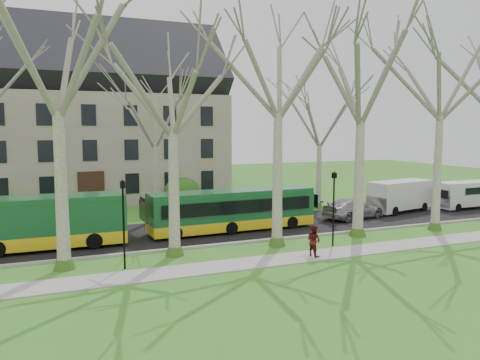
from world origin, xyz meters
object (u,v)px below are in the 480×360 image
at_px(van_b, 465,195).
at_px(van_a, 400,196).
at_px(bus_lead, 10,224).
at_px(sedan, 353,209).
at_px(pedestrian_b, 314,241).
at_px(bus_follow, 233,210).

bearing_deg(van_b, van_a, 171.69).
bearing_deg(bus_lead, van_b, 2.13).
relative_size(sedan, pedestrian_b, 3.11).
xyz_separation_m(bus_lead, van_a, (28.67, 1.85, -0.28)).
height_order(bus_follow, pedestrian_b, bus_follow).
height_order(bus_lead, sedan, bus_lead).
height_order(bus_lead, van_a, bus_lead).
xyz_separation_m(bus_lead, pedestrian_b, (15.05, -7.19, -0.70)).
relative_size(bus_lead, sedan, 2.37).
distance_m(bus_lead, van_b, 34.87).
bearing_deg(bus_lead, bus_follow, 1.96).
relative_size(bus_lead, van_a, 2.13).
bearing_deg(bus_lead, sedan, 2.55).
relative_size(bus_lead, pedestrian_b, 7.36).
bearing_deg(pedestrian_b, van_b, -84.66).
relative_size(van_a, pedestrian_b, 3.46).
bearing_deg(van_a, sedan, 179.52).
distance_m(bus_lead, sedan, 23.36).
height_order(sedan, pedestrian_b, pedestrian_b).
height_order(van_a, van_b, van_a).
distance_m(sedan, van_a, 5.45).
xyz_separation_m(sedan, van_b, (11.52, 0.16, 0.39)).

